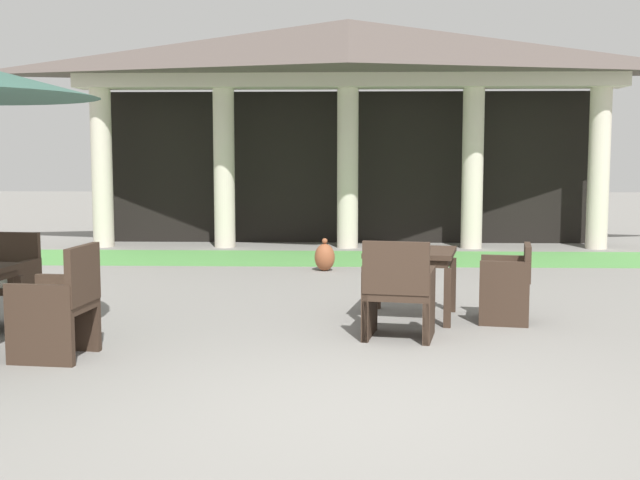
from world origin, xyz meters
name	(u,v)px	position (x,y,z in m)	size (l,w,h in m)	color
ground_plane	(344,409)	(0.00, 0.00, 0.00)	(60.00, 60.00, 0.00)	gray
background_pavilion	(348,72)	(0.00, 9.45, 3.12)	(10.04, 2.69, 4.02)	beige
lawn_strip	(347,258)	(0.00, 7.81, 0.00)	(11.84, 1.96, 0.01)	#519347
patio_chair_near_foreground_east	(59,307)	(-2.38, 1.30, 0.43)	(0.63, 0.64, 0.95)	#38281E
patio_chair_near_foreground_north	(5,286)	(-3.34, 2.50, 0.41)	(0.60, 0.63, 0.91)	#38281E
patio_table_mid_left	(411,259)	(0.67, 3.08, 0.61)	(1.03, 1.03, 0.71)	#38281E
patio_chair_mid_left_east	(507,284)	(1.63, 2.91, 0.39)	(0.58, 0.63, 0.79)	#38281E
patio_chair_mid_left_south	(399,294)	(0.49, 2.11, 0.42)	(0.71, 0.68, 0.92)	#38281E
terracotta_urn	(325,257)	(-0.32, 6.42, 0.20)	(0.29, 0.29, 0.47)	brown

